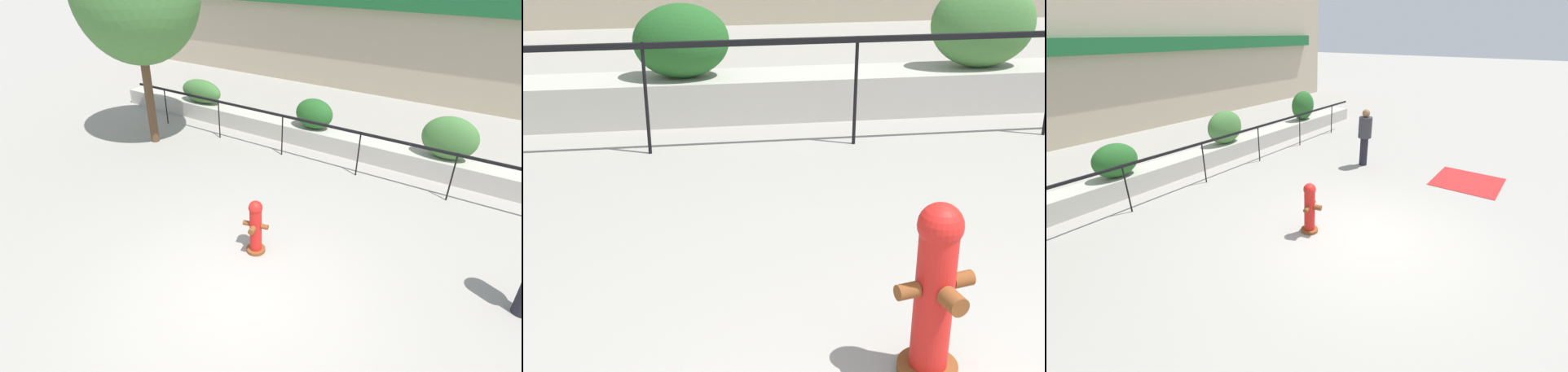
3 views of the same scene
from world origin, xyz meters
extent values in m
plane|color=#9E9991|center=(0.00, 0.00, 0.00)|extent=(120.00, 120.00, 0.00)
cube|color=tan|center=(0.00, 12.00, 4.00)|extent=(30.00, 1.00, 8.00)
cube|color=#195B2D|center=(0.00, 11.32, 3.36)|extent=(27.00, 0.36, 0.56)
cube|color=#B7B2A8|center=(0.00, 6.00, 0.25)|extent=(18.00, 0.70, 0.50)
cube|color=black|center=(0.00, 4.90, 1.12)|extent=(15.00, 0.05, 0.06)
cylinder|color=black|center=(-2.14, 4.90, 0.57)|extent=(0.04, 0.04, 1.15)
cylinder|color=black|center=(0.00, 4.90, 0.57)|extent=(0.04, 0.04, 1.15)
cylinder|color=black|center=(2.14, 4.90, 0.57)|extent=(0.04, 0.04, 1.15)
cylinder|color=black|center=(4.29, 4.90, 0.57)|extent=(0.04, 0.04, 1.15)
cylinder|color=black|center=(6.43, 4.90, 0.57)|extent=(0.04, 0.04, 1.15)
ellipsoid|color=#235B23|center=(-1.77, 6.00, 0.92)|extent=(1.08, 0.70, 0.84)
ellipsoid|color=#427538|center=(1.78, 6.00, 1.02)|extent=(1.28, 0.66, 1.04)
ellipsoid|color=#235B23|center=(5.96, 6.00, 1.07)|extent=(1.17, 0.70, 1.14)
cylinder|color=brown|center=(-0.43, 1.08, 0.03)|extent=(0.42, 0.42, 0.06)
cylinder|color=red|center=(-0.43, 1.08, 0.48)|extent=(0.26, 0.26, 0.85)
sphere|color=red|center=(-0.43, 1.08, 0.95)|extent=(0.25, 0.25, 0.25)
cylinder|color=brown|center=(-0.39, 0.90, 0.59)|extent=(0.14, 0.16, 0.11)
cylinder|color=brown|center=(-0.60, 1.04, 0.59)|extent=(0.14, 0.12, 0.09)
cylinder|color=brown|center=(-0.26, 1.12, 0.59)|extent=(0.14, 0.12, 0.09)
cylinder|color=black|center=(3.80, 2.06, 0.44)|extent=(0.32, 0.32, 0.88)
cylinder|color=#333338|center=(3.80, 2.06, 1.19)|extent=(0.53, 0.53, 0.62)
sphere|color=#8C6647|center=(3.80, 2.06, 1.61)|extent=(0.23, 0.23, 0.23)
cube|color=#B22323|center=(4.27, -0.94, 0.01)|extent=(1.69, 1.69, 0.01)
camera|label=1|loc=(2.92, -3.84, 4.83)|focal=28.00mm
camera|label=2|loc=(-1.72, -2.22, 2.69)|focal=50.00mm
camera|label=3|loc=(-5.52, -2.57, 3.80)|focal=24.00mm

